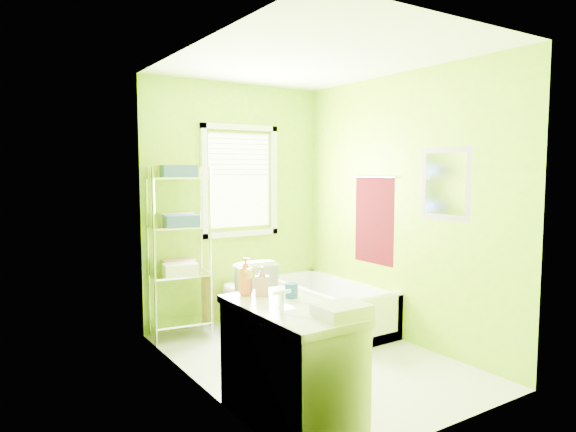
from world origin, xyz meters
TOP-DOWN VIEW (x-y plane):
  - ground at (0.00, 0.00)m, footprint 2.90×2.90m
  - room_envelope at (0.00, 0.00)m, footprint 2.14×2.94m
  - window at (0.05, 1.42)m, footprint 0.92×0.05m
  - door at (-1.04, -1.00)m, footprint 0.09×0.80m
  - right_wall_decor at (1.04, -0.02)m, footprint 0.04×1.48m
  - bathtub at (0.70, 0.66)m, footprint 0.71×1.52m
  - toilet at (-0.11, 1.06)m, footprint 0.50×0.80m
  - vanity at (-0.79, -0.85)m, footprint 0.55×1.05m
  - wire_shelf_unit at (-0.73, 1.22)m, footprint 0.62×0.49m

SIDE VIEW (x-z plane):
  - ground at x=0.00m, z-range 0.00..0.00m
  - bathtub at x=0.70m, z-range -0.09..0.40m
  - toilet at x=-0.11m, z-range 0.00..0.78m
  - vanity at x=-0.79m, z-range -0.10..0.96m
  - door at x=-1.04m, z-range 0.00..2.00m
  - wire_shelf_unit at x=-0.73m, z-range 0.19..1.91m
  - right_wall_decor at x=1.04m, z-range 0.74..1.91m
  - room_envelope at x=0.00m, z-range 0.24..2.86m
  - window at x=0.05m, z-range 1.00..2.22m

